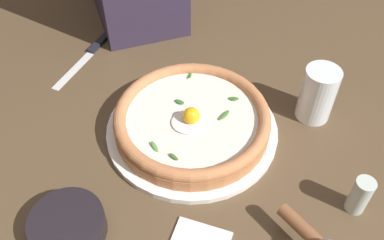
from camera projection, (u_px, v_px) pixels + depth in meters
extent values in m
cube|color=brown|center=(181.00, 151.00, 0.79)|extent=(2.40, 2.40, 0.03)
cylinder|color=white|center=(192.00, 129.00, 0.80)|extent=(0.33, 0.33, 0.01)
cylinder|color=#B77344|center=(192.00, 123.00, 0.79)|extent=(0.29, 0.29, 0.02)
torus|color=#BD774A|center=(192.00, 116.00, 0.77)|extent=(0.29, 0.29, 0.02)
cylinder|color=white|center=(192.00, 118.00, 0.78)|extent=(0.25, 0.25, 0.00)
ellipsoid|color=white|center=(189.00, 122.00, 0.76)|extent=(0.07, 0.06, 0.01)
sphere|color=yellow|center=(191.00, 116.00, 0.76)|extent=(0.03, 0.03, 0.03)
ellipsoid|color=#2E7E2D|center=(190.00, 75.00, 0.85)|extent=(0.01, 0.03, 0.01)
ellipsoid|color=#385D27|center=(174.00, 157.00, 0.71)|extent=(0.02, 0.02, 0.01)
ellipsoid|color=#336E2E|center=(180.00, 102.00, 0.80)|extent=(0.02, 0.02, 0.00)
ellipsoid|color=#38802D|center=(233.00, 99.00, 0.80)|extent=(0.02, 0.02, 0.01)
ellipsoid|color=#3E742F|center=(225.00, 115.00, 0.77)|extent=(0.03, 0.03, 0.01)
ellipsoid|color=#4C8E3D|center=(155.00, 147.00, 0.72)|extent=(0.02, 0.03, 0.01)
cylinder|color=black|center=(68.00, 226.00, 0.65)|extent=(0.12, 0.12, 0.04)
cylinder|color=brown|center=(304.00, 230.00, 0.62)|extent=(0.06, 0.09, 0.02)
cube|color=silver|center=(73.00, 71.00, 0.93)|extent=(0.09, 0.12, 0.00)
cube|color=black|center=(100.00, 42.00, 0.99)|extent=(0.06, 0.08, 0.01)
cylinder|color=silver|center=(318.00, 94.00, 0.79)|extent=(0.07, 0.07, 0.11)
cylinder|color=#E6D67E|center=(314.00, 105.00, 0.82)|extent=(0.06, 0.06, 0.05)
cylinder|color=silver|center=(360.00, 195.00, 0.66)|extent=(0.03, 0.03, 0.07)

